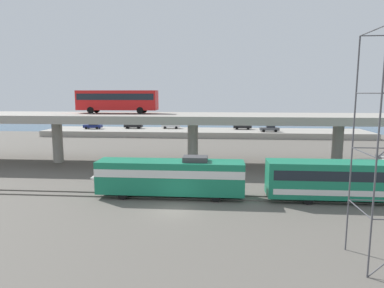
{
  "coord_description": "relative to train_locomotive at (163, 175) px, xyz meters",
  "views": [
    {
      "loc": [
        4.02,
        -29.1,
        10.34
      ],
      "look_at": [
        0.1,
        17.45,
        3.4
      ],
      "focal_mm": 32.09,
      "sensor_mm": 36.0,
      "label": 1
    }
  ],
  "objects": [
    {
      "name": "train_locomotive",
      "position": [
        0.0,
        0.0,
        0.0
      ],
      "size": [
        15.6,
        3.04,
        4.18
      ],
      "rotation": [
        0.0,
        0.0,
        3.14
      ],
      "color": "#197A56",
      "rests_on": "ground_plane"
    },
    {
      "name": "rail_strip_near",
      "position": [
        1.66,
        -0.71,
        -2.13
      ],
      "size": [
        110.0,
        0.12,
        0.12
      ],
      "primitive_type": "cube",
      "color": "#59544C",
      "rests_on": "ground_plane"
    },
    {
      "name": "parked_car_1",
      "position": [
        -16.61,
        52.91,
        -0.05
      ],
      "size": [
        4.63,
        1.86,
        1.5
      ],
      "rotation": [
        0.0,
        0.0,
        3.14
      ],
      "color": "black",
      "rests_on": "pier_parking_lot"
    },
    {
      "name": "train_coach_lead",
      "position": [
        20.77,
        -0.0,
        -0.02
      ],
      "size": [
        21.09,
        3.04,
        3.86
      ],
      "rotation": [
        0.0,
        0.0,
        3.14
      ],
      "color": "#197A56",
      "rests_on": "ground_plane"
    },
    {
      "name": "parked_car_4",
      "position": [
        -26.62,
        51.03,
        -0.05
      ],
      "size": [
        4.52,
        1.95,
        1.5
      ],
      "rotation": [
        0.0,
        0.0,
        3.14
      ],
      "color": "navy",
      "rests_on": "pier_parking_lot"
    },
    {
      "name": "parked_car_3",
      "position": [
        17.1,
        48.12,
        -0.05
      ],
      "size": [
        4.48,
        1.85,
        1.5
      ],
      "rotation": [
        0.0,
        0.0,
        3.14
      ],
      "color": "#515459",
      "rests_on": "pier_parking_lot"
    },
    {
      "name": "ground_plane",
      "position": [
        1.66,
        -4.0,
        -2.19
      ],
      "size": [
        260.0,
        260.0,
        0.0
      ],
      "primitive_type": "plane",
      "color": "#605B54"
    },
    {
      "name": "parked_car_0",
      "position": [
        11.03,
        53.02,
        -0.05
      ],
      "size": [
        4.49,
        1.82,
        1.5
      ],
      "color": "black",
      "rests_on": "pier_parking_lot"
    },
    {
      "name": "harbor_water",
      "position": [
        1.66,
        74.0,
        -2.19
      ],
      "size": [
        140.0,
        36.0,
        0.01
      ],
      "primitive_type": "cube",
      "color": "#385B7A",
      "rests_on": "ground_plane"
    },
    {
      "name": "parked_car_2",
      "position": [
        -6.99,
        53.62,
        -0.05
      ],
      "size": [
        4.65,
        1.83,
        1.5
      ],
      "rotation": [
        0.0,
        0.0,
        3.14
      ],
      "color": "silver",
      "rests_on": "pier_parking_lot"
    },
    {
      "name": "pier_parking_lot",
      "position": [
        1.66,
        51.0,
        -1.51
      ],
      "size": [
        78.44,
        12.09,
        1.37
      ],
      "primitive_type": "cube",
      "color": "#9E998E",
      "rests_on": "ground_plane"
    },
    {
      "name": "transit_bus_on_overpass",
      "position": [
        -9.79,
        17.44,
        7.21
      ],
      "size": [
        12.0,
        2.68,
        3.4
      ],
      "color": "red",
      "rests_on": "highway_overpass"
    },
    {
      "name": "highway_overpass",
      "position": [
        1.66,
        16.0,
        4.39
      ],
      "size": [
        96.0,
        10.77,
        7.34
      ],
      "color": "#9E998E",
      "rests_on": "ground_plane"
    },
    {
      "name": "rail_strip_far",
      "position": [
        1.66,
        0.71,
        -2.13
      ],
      "size": [
        110.0,
        0.12,
        0.12
      ],
      "primitive_type": "cube",
      "color": "#59544C",
      "rests_on": "ground_plane"
    }
  ]
}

